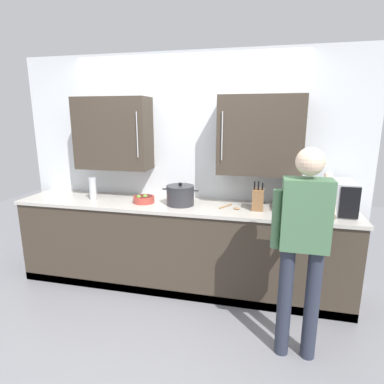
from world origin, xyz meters
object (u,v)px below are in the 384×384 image
Objects in this scene: stock_pot at (180,195)px; person_figure at (304,237)px; microwave_oven at (317,196)px; thermos_flask at (93,188)px; fruit_bowl at (144,199)px; knife_block at (258,199)px; wooden_spoon at (231,207)px.

stock_pot is 1.40m from person_figure.
microwave_oven is 0.89m from person_figure.
microwave_oven is 0.50× the size of person_figure.
microwave_oven reaches higher than thermos_flask.
fruit_bowl is 0.77× the size of knife_block.
wooden_spoon is at bearing 0.37° from fruit_bowl.
person_figure reaches higher than microwave_oven.
microwave_oven is 0.57m from knife_block.
knife_block reaches higher than fruit_bowl.
knife_block is at bearing 1.88° from wooden_spoon.
stock_pot is at bearing 179.75° from wooden_spoon.
knife_block is (-0.56, -0.06, -0.05)m from microwave_oven.
microwave_oven is at bearing 5.79° from knife_block.
microwave_oven reaches higher than stock_pot.
microwave_oven is 2.38m from thermos_flask.
person_figure reaches higher than knife_block.
person_figure is (-0.20, -0.86, -0.11)m from microwave_oven.
person_figure reaches higher than stock_pot.
thermos_flask is (-1.02, 0.00, 0.02)m from stock_pot.
knife_block is (0.80, 0.01, 0.00)m from stock_pot.
thermos_flask is 0.83× the size of knife_block.
person_figure is at bearing -52.09° from wooden_spoon.
thermos_flask is (-0.61, 0.01, 0.08)m from fruit_bowl.
thermos_flask is at bearing 179.95° from stock_pot.
stock_pot is (-1.36, -0.06, -0.05)m from microwave_oven.
microwave_oven reaches higher than wooden_spoon.
wooden_spoon is at bearing -0.12° from thermos_flask.
thermos_flask is at bearing 179.11° from fruit_bowl.
knife_block is (1.81, 0.01, -0.02)m from thermos_flask.
stock_pot is 1.58× the size of thermos_flask.
person_figure is (0.62, -0.79, 0.04)m from wooden_spoon.
knife_block reaches higher than stock_pot.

